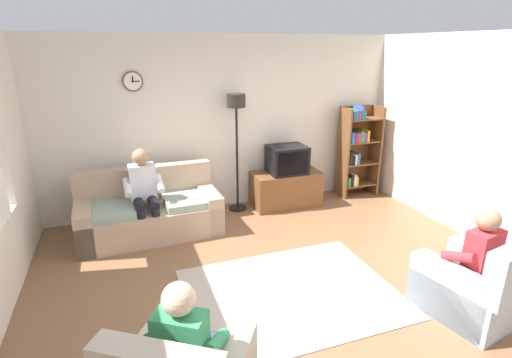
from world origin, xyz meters
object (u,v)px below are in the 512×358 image
at_px(tv_stand, 286,189).
at_px(person_in_left_armchair, 188,342).
at_px(armchair_near_bookshelf, 475,287).
at_px(person_in_right_armchair, 472,254).
at_px(person_on_couch, 144,190).
at_px(bookshelf, 356,149).
at_px(couch, 150,213).
at_px(tv, 287,159).
at_px(floor_lamp, 236,120).

relative_size(tv_stand, person_in_left_armchair, 0.98).
bearing_deg(armchair_near_bookshelf, person_in_right_armchair, 100.93).
xyz_separation_m(person_on_couch, person_in_left_armchair, (0.05, -2.91, -0.09)).
bearing_deg(person_on_couch, bookshelf, 7.94).
distance_m(tv_stand, person_in_left_armchair, 4.02).
bearing_deg(couch, person_in_left_armchair, -89.87).
relative_size(tv, floor_lamp, 0.32).
relative_size(bookshelf, person_on_couch, 1.27).
height_order(bookshelf, person_in_right_armchair, bookshelf).
bearing_deg(tv, person_on_couch, -169.73).
height_order(couch, tv_stand, couch).
relative_size(bookshelf, armchair_near_bookshelf, 1.55).
height_order(person_on_couch, person_in_left_armchair, person_on_couch).
distance_m(tv, person_on_couch, 2.30).
bearing_deg(floor_lamp, person_in_left_armchair, -112.23).
bearing_deg(armchair_near_bookshelf, person_on_couch, 136.33).
distance_m(floor_lamp, person_in_left_armchair, 3.81).
height_order(tv_stand, person_in_right_armchair, person_in_right_armchair).
bearing_deg(tv_stand, person_in_left_armchair, -123.43).
bearing_deg(person_on_couch, floor_lamp, 20.04).
distance_m(armchair_near_bookshelf, person_in_left_armchair, 2.84).
distance_m(armchair_near_bookshelf, person_in_right_armchair, 0.33).
bearing_deg(floor_lamp, tv_stand, -7.06).
height_order(bookshelf, person_in_left_armchair, bookshelf).
xyz_separation_m(bookshelf, floor_lamp, (-2.15, 0.03, 0.63)).
bearing_deg(tv, person_in_left_armchair, -123.62).
bearing_deg(armchair_near_bookshelf, tv, 101.01).
bearing_deg(person_in_right_armchair, bookshelf, 76.53).
bearing_deg(couch, person_on_couch, -113.24).
bearing_deg(floor_lamp, tv, -8.77).
relative_size(tv, armchair_near_bookshelf, 0.59).
height_order(couch, armchair_near_bookshelf, same).
bearing_deg(couch, tv, 7.71).
xyz_separation_m(couch, tv, (2.21, 0.30, 0.48)).
bearing_deg(person_in_right_armchair, tv_stand, 100.92).
distance_m(floor_lamp, armchair_near_bookshelf, 3.75).
relative_size(couch, armchair_near_bookshelf, 1.90).
height_order(couch, tv, tv).
bearing_deg(floor_lamp, person_in_right_armchair, -66.36).
height_order(tv, floor_lamp, floor_lamp).
height_order(person_on_couch, person_in_right_armchair, person_on_couch).
bearing_deg(person_in_left_armchair, bookshelf, 43.79).
distance_m(bookshelf, person_on_couch, 3.65).
distance_m(person_on_couch, person_in_left_armchair, 2.91).
relative_size(couch, floor_lamp, 1.05).
height_order(tv_stand, bookshelf, bookshelf).
distance_m(couch, armchair_near_bookshelf, 4.02).
distance_m(floor_lamp, person_on_couch, 1.73).
relative_size(person_on_couch, person_in_left_armchair, 1.11).
relative_size(floor_lamp, person_in_right_armchair, 1.65).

